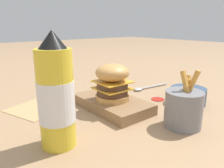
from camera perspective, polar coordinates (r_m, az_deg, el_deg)
name	(u,v)px	position (r m, az deg, el deg)	size (l,w,h in m)	color
ground_plane	(109,102)	(0.77, -0.77, -4.67)	(6.00, 6.00, 0.00)	#9E7A56
serving_board	(112,104)	(0.71, 0.00, -5.17)	(0.26, 0.14, 0.03)	olive
burger	(112,82)	(0.68, 0.08, 0.57)	(0.11, 0.11, 0.12)	tan
ketchup_bottle	(56,96)	(0.48, -14.40, -3.16)	(0.08, 0.08, 0.25)	yellow
fries_basket	(183,108)	(0.61, 18.17, -6.05)	(0.10, 0.10, 0.15)	slate
side_bowl	(188,95)	(0.79, 19.23, -2.79)	(0.12, 0.12, 0.06)	#384C66
spoon	(144,88)	(0.93, 8.36, -1.07)	(0.04, 0.19, 0.01)	#B2B2B7
ketchup_puddle	(158,99)	(0.81, 11.85, -3.85)	(0.05, 0.05, 0.00)	#B21E14
parchment_square	(37,108)	(0.76, -18.91, -5.94)	(0.20, 0.20, 0.00)	tan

